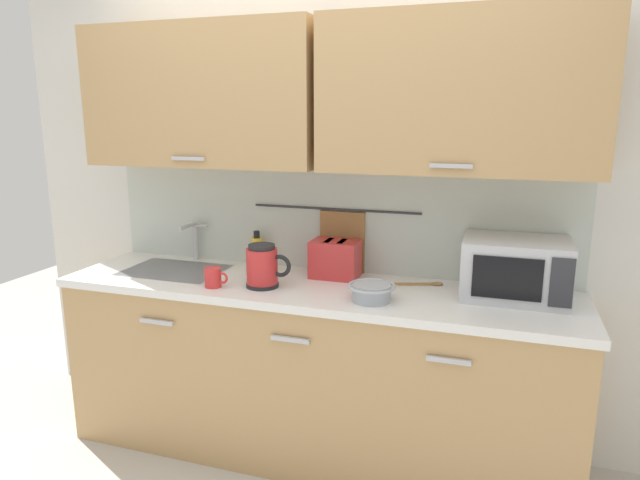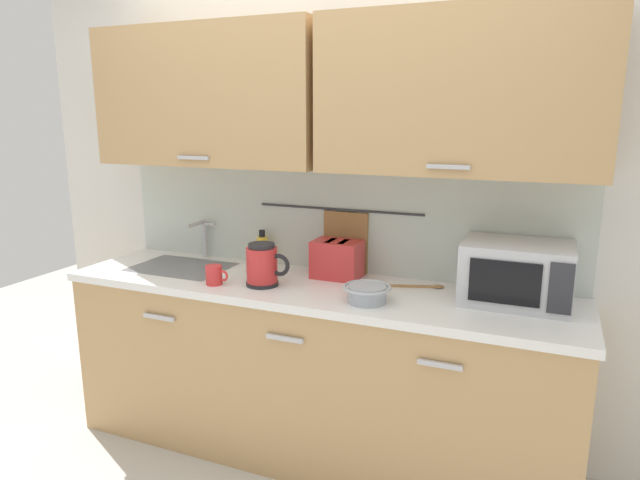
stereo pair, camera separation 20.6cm
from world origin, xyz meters
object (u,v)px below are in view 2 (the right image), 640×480
at_px(microwave, 516,273).
at_px(mug_near_sink, 214,275).
at_px(electric_kettle, 263,265).
at_px(wooden_spoon, 423,286).
at_px(toaster, 337,259).
at_px(mixing_bowl, 367,293).
at_px(dish_soap_bottle, 262,250).

relative_size(microwave, mug_near_sink, 3.83).
bearing_deg(mug_near_sink, microwave, 11.89).
xyz_separation_m(electric_kettle, wooden_spoon, (0.72, 0.26, -0.10)).
distance_m(mug_near_sink, toaster, 0.62).
xyz_separation_m(mug_near_sink, toaster, (0.51, 0.35, 0.05)).
relative_size(mug_near_sink, mixing_bowl, 0.56).
relative_size(electric_kettle, mug_near_sink, 1.89).
distance_m(electric_kettle, mixing_bowl, 0.55).
relative_size(microwave, toaster, 1.80).
bearing_deg(dish_soap_bottle, toaster, -7.72).
bearing_deg(mixing_bowl, toaster, 130.04).
distance_m(dish_soap_bottle, wooden_spoon, 0.91).
height_order(microwave, wooden_spoon, microwave).
bearing_deg(wooden_spoon, mug_near_sink, -160.09).
relative_size(mug_near_sink, toaster, 0.47).
relative_size(microwave, dish_soap_bottle, 2.35).
bearing_deg(mug_near_sink, electric_kettle, 19.59).
bearing_deg(electric_kettle, mug_near_sink, -160.41).
bearing_deg(microwave, dish_soap_bottle, 174.77).
height_order(mixing_bowl, toaster, toaster).
bearing_deg(microwave, toaster, 176.11).
bearing_deg(mixing_bowl, microwave, 22.74).
distance_m(toaster, wooden_spoon, 0.45).
relative_size(mixing_bowl, toaster, 0.84).
height_order(microwave, electric_kettle, microwave).
distance_m(dish_soap_bottle, toaster, 0.47).
xyz_separation_m(electric_kettle, toaster, (0.28, 0.27, -0.01)).
height_order(microwave, toaster, microwave).
relative_size(mixing_bowl, wooden_spoon, 0.79).
bearing_deg(mug_near_sink, wooden_spoon, 19.91).
xyz_separation_m(microwave, mixing_bowl, (-0.60, -0.25, -0.09)).
distance_m(electric_kettle, wooden_spoon, 0.78).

